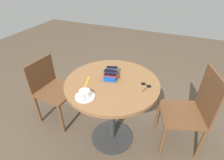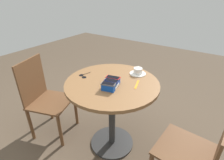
{
  "view_description": "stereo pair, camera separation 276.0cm",
  "coord_description": "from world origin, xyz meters",
  "px_view_note": "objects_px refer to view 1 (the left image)",
  "views": [
    {
      "loc": [
        1.24,
        0.51,
        1.7
      ],
      "look_at": [
        0.0,
        0.0,
        0.81
      ],
      "focal_mm": 28.0,
      "sensor_mm": 36.0,
      "label": 1
    },
    {
      "loc": [
        -1.18,
        -0.81,
        1.57
      ],
      "look_at": [
        0.0,
        0.0,
        0.81
      ],
      "focal_mm": 28.0,
      "sensor_mm": 36.0,
      "label": 2
    }
  ],
  "objects_px": {
    "round_table": "(112,96)",
    "phone_box": "(111,74)",
    "chair_near_window": "(190,111)",
    "phone_red": "(110,75)",
    "coffee_cup": "(85,94)",
    "lanyard_strap": "(87,81)",
    "saucer": "(85,97)",
    "phone_gray": "(112,68)",
    "chair_far_side": "(53,89)",
    "phone_navy": "(110,71)",
    "sunglasses": "(146,85)"
  },
  "relations": [
    {
      "from": "phone_red",
      "to": "saucer",
      "type": "distance_m",
      "value": 0.33
    },
    {
      "from": "phone_red",
      "to": "sunglasses",
      "type": "height_order",
      "value": "phone_red"
    },
    {
      "from": "saucer",
      "to": "sunglasses",
      "type": "distance_m",
      "value": 0.55
    },
    {
      "from": "saucer",
      "to": "chair_far_side",
      "type": "relative_size",
      "value": 0.21
    },
    {
      "from": "phone_box",
      "to": "phone_gray",
      "type": "bearing_deg",
      "value": -167.12
    },
    {
      "from": "saucer",
      "to": "phone_box",
      "type": "bearing_deg",
      "value": 168.24
    },
    {
      "from": "round_table",
      "to": "phone_box",
      "type": "bearing_deg",
      "value": -150.96
    },
    {
      "from": "coffee_cup",
      "to": "chair_near_window",
      "type": "height_order",
      "value": "chair_near_window"
    },
    {
      "from": "chair_near_window",
      "to": "chair_far_side",
      "type": "height_order",
      "value": "chair_near_window"
    },
    {
      "from": "coffee_cup",
      "to": "sunglasses",
      "type": "xyz_separation_m",
      "value": [
        -0.35,
        0.43,
        -0.04
      ]
    },
    {
      "from": "coffee_cup",
      "to": "phone_red",
      "type": "bearing_deg",
      "value": 162.62
    },
    {
      "from": "phone_gray",
      "to": "chair_far_side",
      "type": "bearing_deg",
      "value": -83.92
    },
    {
      "from": "phone_box",
      "to": "chair_near_window",
      "type": "distance_m",
      "value": 0.88
    },
    {
      "from": "phone_box",
      "to": "coffee_cup",
      "type": "relative_size",
      "value": 1.75
    },
    {
      "from": "round_table",
      "to": "phone_red",
      "type": "relative_size",
      "value": 6.42
    },
    {
      "from": "phone_box",
      "to": "phone_red",
      "type": "relative_size",
      "value": 1.51
    },
    {
      "from": "chair_far_side",
      "to": "phone_box",
      "type": "bearing_deg",
      "value": 91.31
    },
    {
      "from": "phone_box",
      "to": "chair_far_side",
      "type": "height_order",
      "value": "phone_box"
    },
    {
      "from": "saucer",
      "to": "chair_far_side",
      "type": "xyz_separation_m",
      "value": [
        -0.35,
        -0.69,
        -0.37
      ]
    },
    {
      "from": "phone_gray",
      "to": "phone_navy",
      "type": "relative_size",
      "value": 0.97
    },
    {
      "from": "phone_box",
      "to": "chair_near_window",
      "type": "bearing_deg",
      "value": 102.14
    },
    {
      "from": "coffee_cup",
      "to": "phone_gray",
      "type": "bearing_deg",
      "value": 171.92
    },
    {
      "from": "round_table",
      "to": "phone_red",
      "type": "xyz_separation_m",
      "value": [
        -0.02,
        -0.02,
        0.23
      ]
    },
    {
      "from": "coffee_cup",
      "to": "lanyard_strap",
      "type": "height_order",
      "value": "coffee_cup"
    },
    {
      "from": "phone_box",
      "to": "chair_far_side",
      "type": "bearing_deg",
      "value": -88.69
    },
    {
      "from": "phone_red",
      "to": "phone_navy",
      "type": "bearing_deg",
      "value": -157.54
    },
    {
      "from": "phone_gray",
      "to": "phone_navy",
      "type": "distance_m",
      "value": 0.07
    },
    {
      "from": "phone_gray",
      "to": "coffee_cup",
      "type": "xyz_separation_m",
      "value": [
        0.43,
        -0.06,
        -0.02
      ]
    },
    {
      "from": "saucer",
      "to": "sunglasses",
      "type": "height_order",
      "value": "saucer"
    },
    {
      "from": "lanyard_strap",
      "to": "chair_near_window",
      "type": "relative_size",
      "value": 0.18
    },
    {
      "from": "lanyard_strap",
      "to": "saucer",
      "type": "bearing_deg",
      "value": 25.0
    },
    {
      "from": "chair_far_side",
      "to": "sunglasses",
      "type": "bearing_deg",
      "value": 89.97
    },
    {
      "from": "phone_box",
      "to": "saucer",
      "type": "distance_m",
      "value": 0.38
    },
    {
      "from": "phone_red",
      "to": "chair_near_window",
      "type": "height_order",
      "value": "chair_near_window"
    },
    {
      "from": "lanyard_strap",
      "to": "chair_near_window",
      "type": "height_order",
      "value": "chair_near_window"
    },
    {
      "from": "phone_gray",
      "to": "saucer",
      "type": "bearing_deg",
      "value": -8.25
    },
    {
      "from": "phone_box",
      "to": "coffee_cup",
      "type": "bearing_deg",
      "value": -11.53
    },
    {
      "from": "saucer",
      "to": "chair_near_window",
      "type": "bearing_deg",
      "value": 121.83
    },
    {
      "from": "phone_red",
      "to": "chair_far_side",
      "type": "height_order",
      "value": "phone_red"
    },
    {
      "from": "phone_navy",
      "to": "chair_near_window",
      "type": "bearing_deg",
      "value": 102.31
    },
    {
      "from": "phone_red",
      "to": "chair_far_side",
      "type": "distance_m",
      "value": 0.89
    },
    {
      "from": "phone_box",
      "to": "phone_navy",
      "type": "distance_m",
      "value": 0.03
    },
    {
      "from": "round_table",
      "to": "sunglasses",
      "type": "bearing_deg",
      "value": 101.2
    },
    {
      "from": "phone_red",
      "to": "round_table",
      "type": "bearing_deg",
      "value": 54.05
    },
    {
      "from": "chair_near_window",
      "to": "sunglasses",
      "type": "bearing_deg",
      "value": -66.87
    },
    {
      "from": "coffee_cup",
      "to": "phone_navy",
      "type": "bearing_deg",
      "value": 168.88
    },
    {
      "from": "coffee_cup",
      "to": "lanyard_strap",
      "type": "relative_size",
      "value": 0.72
    },
    {
      "from": "sunglasses",
      "to": "chair_far_side",
      "type": "xyz_separation_m",
      "value": [
        -0.0,
        -1.11,
        -0.36
      ]
    },
    {
      "from": "phone_gray",
      "to": "chair_far_side",
      "type": "distance_m",
      "value": 0.86
    },
    {
      "from": "round_table",
      "to": "phone_red",
      "type": "height_order",
      "value": "phone_red"
    }
  ]
}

